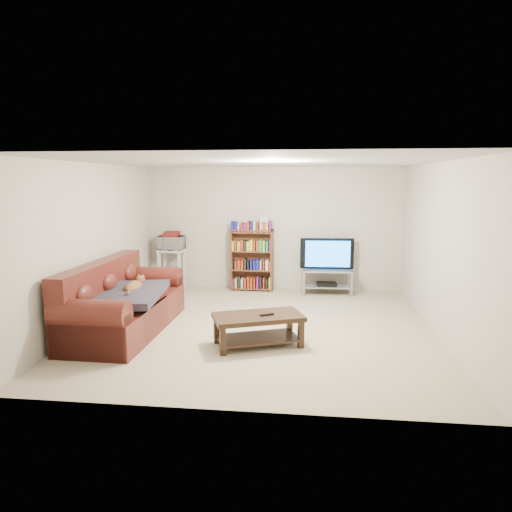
# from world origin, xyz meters

# --- Properties ---
(floor) EXTENTS (5.00, 5.00, 0.00)m
(floor) POSITION_xyz_m (0.00, 0.00, 0.00)
(floor) COLOR #C0B28E
(floor) RESTS_ON ground
(ceiling) EXTENTS (5.00, 5.00, 0.00)m
(ceiling) POSITION_xyz_m (0.00, 0.00, 2.40)
(ceiling) COLOR white
(ceiling) RESTS_ON ground
(wall_back) EXTENTS (5.00, 0.00, 5.00)m
(wall_back) POSITION_xyz_m (0.00, 2.50, 1.20)
(wall_back) COLOR beige
(wall_back) RESTS_ON ground
(wall_front) EXTENTS (5.00, 0.00, 5.00)m
(wall_front) POSITION_xyz_m (0.00, -2.50, 1.20)
(wall_front) COLOR beige
(wall_front) RESTS_ON ground
(wall_left) EXTENTS (0.00, 5.00, 5.00)m
(wall_left) POSITION_xyz_m (-2.50, 0.00, 1.20)
(wall_left) COLOR beige
(wall_left) RESTS_ON ground
(wall_right) EXTENTS (0.00, 5.00, 5.00)m
(wall_right) POSITION_xyz_m (2.50, 0.00, 1.20)
(wall_right) COLOR beige
(wall_right) RESTS_ON ground
(sofa) EXTENTS (1.06, 2.36, 1.00)m
(sofa) POSITION_xyz_m (-1.98, -0.37, 0.35)
(sofa) COLOR #531C15
(sofa) RESTS_ON floor
(blanket) EXTENTS (0.98, 1.23, 0.19)m
(blanket) POSITION_xyz_m (-1.79, -0.53, 0.58)
(blanket) COLOR #332E3A
(blanket) RESTS_ON sofa
(cat) EXTENTS (0.27, 0.64, 0.19)m
(cat) POSITION_xyz_m (-1.79, -0.32, 0.64)
(cat) COLOR brown
(cat) RESTS_ON sofa
(coffee_table) EXTENTS (1.27, 0.95, 0.42)m
(coffee_table) POSITION_xyz_m (0.06, -0.75, 0.29)
(coffee_table) COLOR black
(coffee_table) RESTS_ON floor
(remote) EXTENTS (0.19, 0.14, 0.02)m
(remote) POSITION_xyz_m (0.17, -0.76, 0.43)
(remote) COLOR black
(remote) RESTS_ON coffee_table
(tv_stand) EXTENTS (0.97, 0.47, 0.47)m
(tv_stand) POSITION_xyz_m (1.06, 2.16, 0.32)
(tv_stand) COLOR #999EA3
(tv_stand) RESTS_ON floor
(television) EXTENTS (1.02, 0.18, 0.59)m
(television) POSITION_xyz_m (1.06, 2.16, 0.77)
(television) COLOR black
(television) RESTS_ON tv_stand
(dvd_player) EXTENTS (0.39, 0.28, 0.06)m
(dvd_player) POSITION_xyz_m (1.06, 2.16, 0.19)
(dvd_player) COLOR black
(dvd_player) RESTS_ON tv_stand
(bookshelf) EXTENTS (0.84, 0.28, 1.21)m
(bookshelf) POSITION_xyz_m (-0.39, 2.28, 0.62)
(bookshelf) COLOR brown
(bookshelf) RESTS_ON floor
(shelf_clutter) EXTENTS (0.62, 0.19, 0.28)m
(shelf_clutter) POSITION_xyz_m (-0.29, 2.29, 1.32)
(shelf_clutter) COLOR silver
(shelf_clutter) RESTS_ON bookshelf
(microwave_stand) EXTENTS (0.53, 0.40, 0.80)m
(microwave_stand) POSITION_xyz_m (-1.98, 2.20, 0.51)
(microwave_stand) COLOR silver
(microwave_stand) RESTS_ON floor
(microwave) EXTENTS (0.52, 0.38, 0.27)m
(microwave) POSITION_xyz_m (-1.98, 2.20, 0.93)
(microwave) COLOR silver
(microwave) RESTS_ON microwave_stand
(game_boxes) EXTENTS (0.31, 0.28, 0.05)m
(game_boxes) POSITION_xyz_m (-1.98, 2.20, 1.09)
(game_boxes) COLOR maroon
(game_boxes) RESTS_ON microwave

